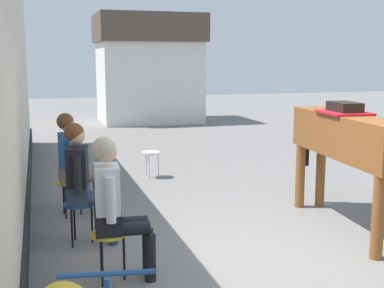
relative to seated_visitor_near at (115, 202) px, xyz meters
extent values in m
plane|color=slate|center=(1.56, 3.11, -0.78)|extent=(40.00, 40.00, 0.00)
cube|color=beige|center=(-0.99, 1.61, 0.92)|extent=(0.30, 14.00, 3.40)
cube|color=black|center=(-0.97, 1.61, -0.60)|extent=(0.34, 14.00, 0.36)
cube|color=silver|center=(2.96, 12.07, 0.52)|extent=(3.20, 2.40, 2.60)
cube|color=brown|center=(2.96, 12.07, 2.27)|extent=(3.40, 2.60, 0.90)
cylinder|color=gold|center=(-0.06, 0.01, -0.31)|extent=(0.34, 0.34, 0.03)
cylinder|color=black|center=(0.08, -0.01, -0.55)|extent=(0.02, 0.02, 0.45)
cylinder|color=black|center=(-0.12, 0.13, -0.55)|extent=(0.02, 0.02, 0.45)
cylinder|color=black|center=(-0.14, -0.11, -0.55)|extent=(0.02, 0.02, 0.45)
cube|color=black|center=(-0.06, 0.01, -0.20)|extent=(0.27, 0.34, 0.20)
cube|color=silver|center=(-0.06, 0.01, 0.12)|extent=(0.25, 0.36, 0.44)
sphere|color=tan|center=(-0.06, 0.01, 0.47)|extent=(0.20, 0.20, 0.20)
sphere|color=#B2A38E|center=(-0.08, 0.01, 0.50)|extent=(0.22, 0.22, 0.22)
cylinder|color=black|center=(0.13, 0.07, -0.25)|extent=(0.39, 0.16, 0.13)
cylinder|color=black|center=(0.32, 0.05, -0.55)|extent=(0.11, 0.11, 0.46)
cylinder|color=black|center=(0.12, -0.09, -0.25)|extent=(0.39, 0.16, 0.13)
cylinder|color=black|center=(0.31, -0.11, -0.55)|extent=(0.11, 0.11, 0.46)
cylinder|color=silver|center=(-0.03, 0.20, 0.07)|extent=(0.09, 0.09, 0.42)
cylinder|color=silver|center=(-0.06, -0.20, 0.07)|extent=(0.09, 0.09, 0.42)
cylinder|color=#194C99|center=(-0.25, 1.10, -0.31)|extent=(0.34, 0.34, 0.03)
cylinder|color=black|center=(-0.11, 1.07, -0.55)|extent=(0.02, 0.02, 0.45)
cylinder|color=black|center=(-0.30, 1.23, -0.55)|extent=(0.02, 0.02, 0.45)
cylinder|color=black|center=(-0.34, 0.99, -0.55)|extent=(0.02, 0.02, 0.45)
cube|color=#2D3851|center=(-0.25, 1.10, -0.20)|extent=(0.29, 0.36, 0.20)
cube|color=black|center=(-0.25, 1.10, 0.12)|extent=(0.28, 0.37, 0.44)
sphere|color=tan|center=(-0.25, 1.10, 0.47)|extent=(0.20, 0.20, 0.20)
sphere|color=#593319|center=(-0.27, 1.10, 0.50)|extent=(0.22, 0.22, 0.22)
cylinder|color=#2D3851|center=(-0.05, 1.14, -0.25)|extent=(0.40, 0.20, 0.13)
cylinder|color=#2D3851|center=(0.14, 1.11, -0.55)|extent=(0.11, 0.11, 0.46)
cylinder|color=#2D3851|center=(-0.08, 0.99, -0.25)|extent=(0.40, 0.20, 0.13)
cylinder|color=#2D3851|center=(0.11, 0.95, -0.55)|extent=(0.11, 0.11, 0.46)
cylinder|color=black|center=(-0.19, 1.29, 0.07)|extent=(0.09, 0.09, 0.42)
cylinder|color=black|center=(-0.27, 0.90, 0.07)|extent=(0.09, 0.09, 0.42)
cylinder|color=gold|center=(-0.29, 2.18, -0.31)|extent=(0.34, 0.34, 0.03)
cylinder|color=black|center=(-0.15, 2.19, -0.55)|extent=(0.02, 0.02, 0.45)
cylinder|color=black|center=(-0.36, 2.30, -0.55)|extent=(0.02, 0.02, 0.45)
cylinder|color=black|center=(-0.35, 2.06, -0.55)|extent=(0.02, 0.02, 0.45)
cube|color=brown|center=(-0.29, 2.18, -0.20)|extent=(0.26, 0.33, 0.20)
cube|color=#1E4C8C|center=(-0.29, 2.18, 0.12)|extent=(0.24, 0.35, 0.44)
sphere|color=tan|center=(-0.29, 2.18, 0.47)|extent=(0.20, 0.20, 0.20)
sphere|color=#593319|center=(-0.31, 2.18, 0.50)|extent=(0.22, 0.22, 0.22)
cylinder|color=brown|center=(-0.10, 2.28, -0.25)|extent=(0.39, 0.15, 0.13)
cylinder|color=brown|center=(0.09, 2.29, -0.55)|extent=(0.11, 0.11, 0.46)
cylinder|color=brown|center=(-0.09, 2.12, -0.25)|extent=(0.39, 0.15, 0.13)
cylinder|color=brown|center=(0.10, 2.13, -0.55)|extent=(0.11, 0.11, 0.46)
cylinder|color=#1E4C8C|center=(-0.28, 2.39, 0.07)|extent=(0.09, 0.09, 0.42)
cylinder|color=#1E4C8C|center=(-0.25, 1.99, 0.07)|extent=(0.09, 0.09, 0.42)
cube|color=brown|center=(2.94, 0.69, 0.38)|extent=(0.62, 2.23, 0.52)
cylinder|color=brown|center=(2.70, -0.28, -0.33)|extent=(0.13, 0.13, 0.90)
cylinder|color=brown|center=(3.17, 1.63, -0.33)|extent=(0.13, 0.13, 0.90)
cylinder|color=brown|center=(2.86, 1.66, -0.33)|extent=(0.13, 0.13, 0.90)
cylinder|color=black|center=(3.03, 1.82, 0.11)|extent=(0.11, 0.11, 0.65)
cube|color=red|center=(2.95, 0.79, 0.66)|extent=(0.55, 0.64, 0.03)
cube|color=black|center=(2.95, 0.79, 0.73)|extent=(0.32, 0.46, 0.12)
cylinder|color=#235199|center=(-0.35, -2.10, 0.23)|extent=(0.50, 0.11, 0.03)
cylinder|color=white|center=(1.24, 4.05, -0.33)|extent=(0.32, 0.32, 0.03)
cylinder|color=silver|center=(1.37, 4.05, -0.56)|extent=(0.02, 0.02, 0.43)
cylinder|color=silver|center=(1.17, 4.17, -0.56)|extent=(0.02, 0.02, 0.43)
cylinder|color=silver|center=(1.17, 3.94, -0.56)|extent=(0.02, 0.02, 0.43)
camera|label=1|loc=(-0.64, -4.56, 1.32)|focal=47.38mm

